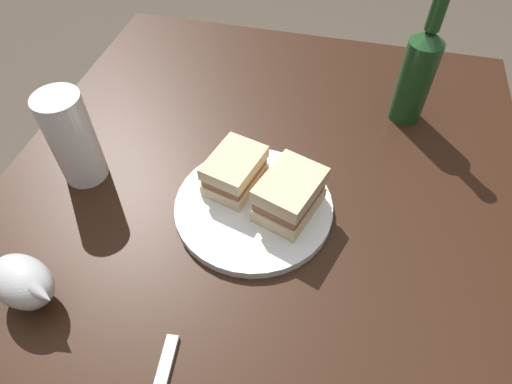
# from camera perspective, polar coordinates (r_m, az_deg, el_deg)

# --- Properties ---
(ground_plane) EXTENTS (6.00, 6.00, 0.00)m
(ground_plane) POSITION_cam_1_polar(r_m,az_deg,el_deg) (1.42, 0.10, -20.87)
(ground_plane) COLOR #4C4238
(dining_table) EXTENTS (1.06, 0.90, 0.77)m
(dining_table) POSITION_cam_1_polar(r_m,az_deg,el_deg) (1.06, 0.12, -14.03)
(dining_table) COLOR black
(dining_table) RESTS_ON ground
(plate) EXTENTS (0.26, 0.26, 0.02)m
(plate) POSITION_cam_1_polar(r_m,az_deg,el_deg) (0.71, -0.18, -1.94)
(plate) COLOR white
(plate) RESTS_ON dining_table
(sandwich_half_left) EXTENTS (0.13, 0.11, 0.07)m
(sandwich_half_left) POSITION_cam_1_polar(r_m,az_deg,el_deg) (0.67, 4.41, -0.39)
(sandwich_half_left) COLOR beige
(sandwich_half_left) RESTS_ON plate
(sandwich_half_right) EXTENTS (0.12, 0.10, 0.06)m
(sandwich_half_right) POSITION_cam_1_polar(r_m,az_deg,el_deg) (0.71, -2.79, 2.76)
(sandwich_half_right) COLOR beige
(sandwich_half_right) RESTS_ON plate
(potato_wedge_front) EXTENTS (0.05, 0.05, 0.02)m
(potato_wedge_front) POSITION_cam_1_polar(r_m,az_deg,el_deg) (0.72, -0.84, 0.88)
(potato_wedge_front) COLOR gold
(potato_wedge_front) RESTS_ON plate
(potato_wedge_middle) EXTENTS (0.05, 0.06, 0.02)m
(potato_wedge_middle) POSITION_cam_1_polar(r_m,az_deg,el_deg) (0.73, 1.30, 2.08)
(potato_wedge_middle) COLOR #AD702D
(potato_wedge_middle) RESTS_ON plate
(potato_wedge_back) EXTENTS (0.04, 0.03, 0.02)m
(potato_wedge_back) POSITION_cam_1_polar(r_m,az_deg,el_deg) (0.71, 3.88, -0.22)
(potato_wedge_back) COLOR #B77F33
(potato_wedge_back) RESTS_ON plate
(potato_wedge_left_edge) EXTENTS (0.03, 0.04, 0.02)m
(potato_wedge_left_edge) POSITION_cam_1_polar(r_m,az_deg,el_deg) (0.71, 6.08, -0.49)
(potato_wedge_left_edge) COLOR gold
(potato_wedge_left_edge) RESTS_ON plate
(potato_wedge_right_edge) EXTENTS (0.05, 0.05, 0.02)m
(potato_wedge_right_edge) POSITION_cam_1_polar(r_m,az_deg,el_deg) (0.74, -1.00, 3.17)
(potato_wedge_right_edge) COLOR #B77F33
(potato_wedge_right_edge) RESTS_ON plate
(potato_wedge_stray) EXTENTS (0.03, 0.04, 0.02)m
(potato_wedge_stray) POSITION_cam_1_polar(r_m,az_deg,el_deg) (0.72, 4.74, 1.06)
(potato_wedge_stray) COLOR gold
(potato_wedge_stray) RESTS_ON plate
(pint_glass) EXTENTS (0.07, 0.07, 0.17)m
(pint_glass) POSITION_cam_1_polar(r_m,az_deg,el_deg) (0.78, -22.61, 5.82)
(pint_glass) COLOR white
(pint_glass) RESTS_ON dining_table
(gravy_boat) EXTENTS (0.10, 0.12, 0.07)m
(gravy_boat) POSITION_cam_1_polar(r_m,az_deg,el_deg) (0.67, -28.20, -10.33)
(gravy_boat) COLOR #B7B7BC
(gravy_boat) RESTS_ON dining_table
(cider_bottle) EXTENTS (0.06, 0.06, 0.26)m
(cider_bottle) POSITION_cam_1_polar(r_m,az_deg,el_deg) (0.87, 20.35, 14.46)
(cider_bottle) COLOR #19421E
(cider_bottle) RESTS_ON dining_table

